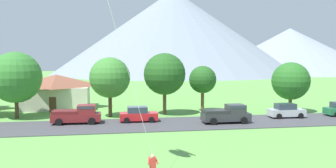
{
  "coord_description": "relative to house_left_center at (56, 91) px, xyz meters",
  "views": [
    {
      "loc": [
        -3.61,
        -6.04,
        7.14
      ],
      "look_at": [
        0.75,
        19.19,
        5.28
      ],
      "focal_mm": 38.14,
      "sensor_mm": 36.0,
      "label": 1
    }
  ],
  "objects": [
    {
      "name": "tree_center",
      "position": [
        31.0,
        -9.21,
        1.64
      ],
      "size": [
        4.96,
        4.96,
        6.63
      ],
      "color": "brown",
      "rests_on": "ground"
    },
    {
      "name": "mountain_central_ridge",
      "position": [
        37.77,
        110.36,
        16.66
      ],
      "size": [
        110.19,
        110.19,
        38.32
      ],
      "primitive_type": "cone",
      "color": "gray",
      "rests_on": "ground"
    },
    {
      "name": "tree_left_of_center",
      "position": [
        19.77,
        -6.47,
        1.76
      ],
      "size": [
        3.67,
        3.67,
        6.12
      ],
      "color": "brown",
      "rests_on": "ground"
    },
    {
      "name": "pickup_truck_maroon_west_side",
      "position": [
        3.95,
        -13.23,
        -1.44
      ],
      "size": [
        5.25,
        2.42,
        1.99
      ],
      "color": "maroon",
      "rests_on": "road_strip"
    },
    {
      "name": "tree_near_right",
      "position": [
        7.48,
        -8.92,
        2.29
      ],
      "size": [
        4.94,
        4.94,
        7.27
      ],
      "color": "#4C3823",
      "rests_on": "ground"
    },
    {
      "name": "parked_car_silver_mid_west",
      "position": [
        28.13,
        -13.49,
        -1.63
      ],
      "size": [
        4.24,
        2.16,
        1.68
      ],
      "color": "#B7BCC1",
      "rests_on": "road_strip"
    },
    {
      "name": "road_strip",
      "position": [
        10.7,
        -15.02,
        -2.46
      ],
      "size": [
        160.0,
        7.95,
        0.08
      ],
      "primitive_type": "cube",
      "color": "#424247",
      "rests_on": "ground"
    },
    {
      "name": "tree_near_left",
      "position": [
        -3.5,
        -8.12,
        2.38
      ],
      "size": [
        6.06,
        6.06,
        7.91
      ],
      "color": "#4C3823",
      "rests_on": "ground"
    },
    {
      "name": "mountain_far_west_ridge",
      "position": [
        95.81,
        110.15,
        8.38
      ],
      "size": [
        81.85,
        81.85,
        21.75
      ],
      "primitive_type": "cone",
      "color": "gray",
      "rests_on": "ground"
    },
    {
      "name": "house_left_center",
      "position": [
        0.0,
        0.0,
        0.0
      ],
      "size": [
        9.72,
        8.06,
        4.82
      ],
      "color": "beige",
      "rests_on": "ground"
    },
    {
      "name": "pickup_truck_charcoal_east_side",
      "position": [
        20.03,
        -15.62,
        -1.44
      ],
      "size": [
        5.2,
        2.32,
        1.99
      ],
      "color": "#333338",
      "rests_on": "road_strip"
    },
    {
      "name": "parked_car_red_east_end",
      "position": [
        10.53,
        -13.23,
        -1.63
      ],
      "size": [
        4.26,
        2.19,
        1.68
      ],
      "color": "red",
      "rests_on": "road_strip"
    },
    {
      "name": "tree_right_of_center",
      "position": [
        14.31,
        -8.26,
        2.64
      ],
      "size": [
        5.29,
        5.29,
        7.8
      ],
      "color": "brown",
      "rests_on": "ground"
    }
  ]
}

